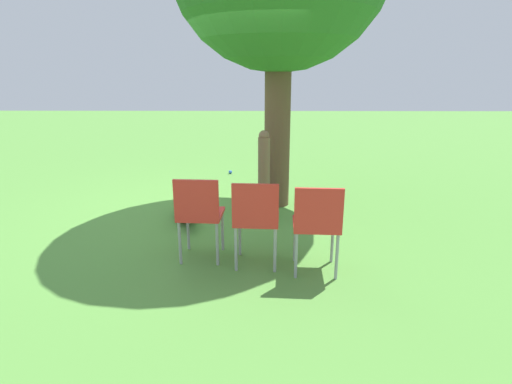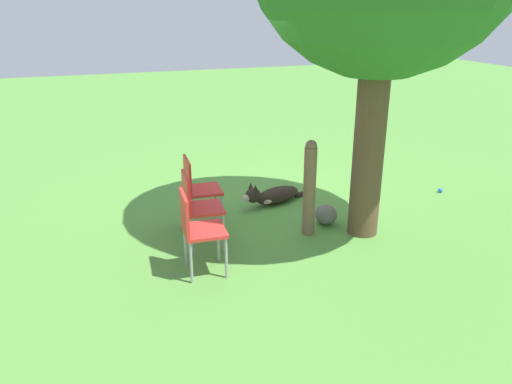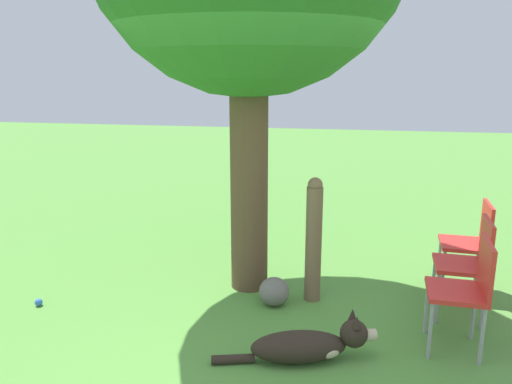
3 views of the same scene
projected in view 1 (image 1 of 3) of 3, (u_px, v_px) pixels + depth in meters
ground_plane at (207, 208)px, 5.75m from camera, size 30.00×30.00×0.00m
dog at (185, 211)px, 5.24m from camera, size 1.21×0.47×0.38m
fence_post at (264, 176)px, 5.15m from camera, size 0.15×0.15×1.18m
red_chair_0 at (199, 211)px, 4.02m from camera, size 0.44×0.46×0.90m
red_chair_1 at (256, 216)px, 3.88m from camera, size 0.44×0.46×0.90m
red_chair_2 at (317, 222)px, 3.74m from camera, size 0.44×0.46×0.90m
tennis_ball at (230, 172)px, 7.69m from camera, size 0.07×0.07×0.07m
garden_rock at (251, 202)px, 5.61m from camera, size 0.28×0.29×0.26m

